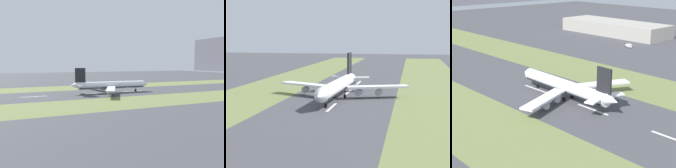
% 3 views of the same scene
% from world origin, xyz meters
% --- Properties ---
extents(ground_plane, '(800.00, 800.00, 0.00)m').
position_xyz_m(ground_plane, '(0.00, 0.00, 0.00)').
color(ground_plane, '#424247').
extents(grass_median_west, '(40.00, 600.00, 0.01)m').
position_xyz_m(grass_median_west, '(-45.00, 0.00, 0.00)').
color(grass_median_west, olive).
rests_on(grass_median_west, ground).
extents(grass_median_east, '(40.00, 600.00, 0.01)m').
position_xyz_m(grass_median_east, '(45.00, 0.00, 0.00)').
color(grass_median_east, olive).
rests_on(grass_median_east, ground).
extents(centreline_dash_near, '(1.20, 18.00, 0.01)m').
position_xyz_m(centreline_dash_near, '(0.00, -58.10, 0.01)').
color(centreline_dash_near, silver).
rests_on(centreline_dash_near, ground).
extents(centreline_dash_mid, '(1.20, 18.00, 0.01)m').
position_xyz_m(centreline_dash_mid, '(0.00, -18.10, 0.01)').
color(centreline_dash_mid, silver).
rests_on(centreline_dash_mid, ground).
extents(centreline_dash_far, '(1.20, 18.00, 0.01)m').
position_xyz_m(centreline_dash_far, '(0.00, 21.90, 0.01)').
color(centreline_dash_far, silver).
rests_on(centreline_dash_far, ground).
extents(airplane_main_jet, '(64.09, 67.17, 20.20)m').
position_xyz_m(airplane_main_jet, '(1.18, -0.00, 6.02)').
color(airplane_main_jet, white).
rests_on(airplane_main_jet, ground).
extents(terminal_building, '(36.00, 106.54, 12.04)m').
position_xyz_m(terminal_building, '(161.25, 104.96, 6.02)').
color(terminal_building, '#A39E93').
rests_on(terminal_building, ground).
extents(service_truck, '(4.19, 6.39, 3.10)m').
position_xyz_m(service_truck, '(119.77, 55.43, 1.67)').
color(service_truck, white).
rests_on(service_truck, ground).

